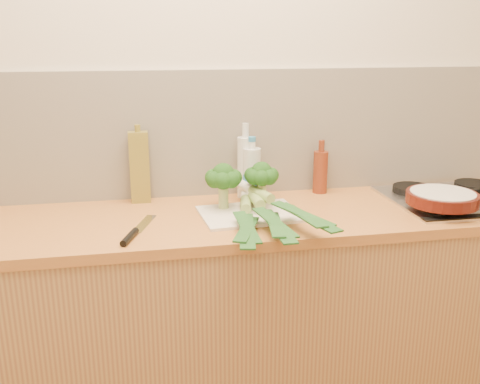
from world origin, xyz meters
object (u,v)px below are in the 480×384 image
object	(u,v)px
chefs_knife	(133,234)
chopping_board	(250,214)
gas_hob	(459,198)
skillet	(443,198)

from	to	relation	value
chefs_knife	chopping_board	bearing A→B (deg)	36.28
gas_hob	chopping_board	distance (m)	0.91
gas_hob	chefs_knife	distance (m)	1.37
gas_hob	skillet	distance (m)	0.21
chopping_board	chefs_knife	distance (m)	0.47
chefs_knife	skillet	size ratio (longest dim) A/B	0.81
gas_hob	chopping_board	bearing A→B (deg)	-178.73
gas_hob	skillet	xyz separation A→B (m)	(-0.16, -0.13, 0.05)
gas_hob	skillet	world-z (taller)	skillet
gas_hob	chefs_knife	xyz separation A→B (m)	(-1.36, -0.16, -0.01)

